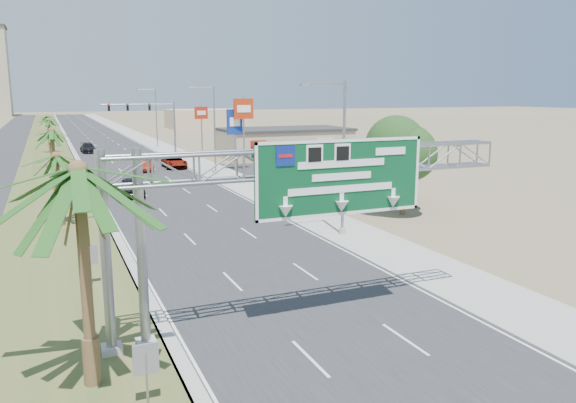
# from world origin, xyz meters

# --- Properties ---
(road) EXTENTS (12.00, 300.00, 0.02)m
(road) POSITION_xyz_m (0.00, 110.00, 0.01)
(road) COLOR #28282B
(road) RESTS_ON ground
(sidewalk_right) EXTENTS (4.00, 300.00, 0.10)m
(sidewalk_right) POSITION_xyz_m (8.50, 110.00, 0.05)
(sidewalk_right) COLOR #9E9B93
(sidewalk_right) RESTS_ON ground
(median_grass) EXTENTS (7.00, 300.00, 0.12)m
(median_grass) POSITION_xyz_m (-10.00, 110.00, 0.06)
(median_grass) COLOR #415626
(median_grass) RESTS_ON ground
(opposing_road) EXTENTS (8.00, 300.00, 0.02)m
(opposing_road) POSITION_xyz_m (-17.00, 110.00, 0.01)
(opposing_road) COLOR #28282B
(opposing_road) RESTS_ON ground
(sign_gantry) EXTENTS (16.75, 1.24, 7.50)m
(sign_gantry) POSITION_xyz_m (-1.06, 9.93, 6.06)
(sign_gantry) COLOR gray
(sign_gantry) RESTS_ON ground
(palm_near) EXTENTS (5.70, 5.70, 8.35)m
(palm_near) POSITION_xyz_m (-9.20, 8.00, 6.93)
(palm_near) COLOR brown
(palm_near) RESTS_ON ground
(palm_row_b) EXTENTS (3.99, 3.99, 5.95)m
(palm_row_b) POSITION_xyz_m (-9.50, 32.00, 4.90)
(palm_row_b) COLOR brown
(palm_row_b) RESTS_ON ground
(palm_row_c) EXTENTS (3.99, 3.99, 6.75)m
(palm_row_c) POSITION_xyz_m (-9.50, 48.00, 5.66)
(palm_row_c) COLOR brown
(palm_row_c) RESTS_ON ground
(palm_row_d) EXTENTS (3.99, 3.99, 5.45)m
(palm_row_d) POSITION_xyz_m (-9.50, 66.00, 4.42)
(palm_row_d) COLOR brown
(palm_row_d) RESTS_ON ground
(palm_row_e) EXTENTS (3.99, 3.99, 6.15)m
(palm_row_e) POSITION_xyz_m (-9.50, 85.00, 5.09)
(palm_row_e) COLOR brown
(palm_row_e) RESTS_ON ground
(palm_row_f) EXTENTS (3.99, 3.99, 5.75)m
(palm_row_f) POSITION_xyz_m (-9.50, 110.00, 4.71)
(palm_row_f) COLOR brown
(palm_row_f) RESTS_ON ground
(streetlight_near) EXTENTS (3.27, 0.44, 10.00)m
(streetlight_near) POSITION_xyz_m (7.30, 22.00, 4.69)
(streetlight_near) COLOR gray
(streetlight_near) RESTS_ON ground
(streetlight_mid) EXTENTS (3.27, 0.44, 10.00)m
(streetlight_mid) POSITION_xyz_m (7.30, 52.00, 4.69)
(streetlight_mid) COLOR gray
(streetlight_mid) RESTS_ON ground
(streetlight_far) EXTENTS (3.27, 0.44, 10.00)m
(streetlight_far) POSITION_xyz_m (7.30, 88.00, 4.69)
(streetlight_far) COLOR gray
(streetlight_far) RESTS_ON ground
(signal_mast) EXTENTS (10.28, 0.71, 8.00)m
(signal_mast) POSITION_xyz_m (5.17, 71.97, 4.85)
(signal_mast) COLOR gray
(signal_mast) RESTS_ON ground
(store_building) EXTENTS (18.00, 10.00, 4.00)m
(store_building) POSITION_xyz_m (22.00, 66.00, 2.00)
(store_building) COLOR tan
(store_building) RESTS_ON ground
(oak_near) EXTENTS (4.50, 4.50, 6.80)m
(oak_near) POSITION_xyz_m (15.00, 26.00, 4.53)
(oak_near) COLOR brown
(oak_near) RESTS_ON ground
(oak_far) EXTENTS (3.50, 3.50, 5.60)m
(oak_far) POSITION_xyz_m (18.00, 30.00, 3.82)
(oak_far) COLOR brown
(oak_far) RESTS_ON ground
(median_signback_a) EXTENTS (0.75, 0.08, 2.08)m
(median_signback_a) POSITION_xyz_m (-7.80, 6.00, 1.45)
(median_signback_a) COLOR gray
(median_signback_a) RESTS_ON ground
(median_signback_b) EXTENTS (0.75, 0.08, 2.08)m
(median_signback_b) POSITION_xyz_m (-8.50, 18.00, 1.45)
(median_signback_b) COLOR gray
(median_signback_b) RESTS_ON ground
(building_distant_right) EXTENTS (20.00, 12.00, 5.00)m
(building_distant_right) POSITION_xyz_m (30.00, 140.00, 2.50)
(building_distant_right) COLOR tan
(building_distant_right) RESTS_ON ground
(car_left_lane) EXTENTS (2.23, 5.04, 1.69)m
(car_left_lane) POSITION_xyz_m (-3.16, 42.24, 0.84)
(car_left_lane) COLOR black
(car_left_lane) RESTS_ON ground
(car_mid_lane) EXTENTS (1.84, 4.59, 1.48)m
(car_mid_lane) POSITION_xyz_m (0.51, 58.94, 0.74)
(car_mid_lane) COLOR #681509
(car_mid_lane) RESTS_ON ground
(car_right_lane) EXTENTS (2.60, 5.52, 1.53)m
(car_right_lane) POSITION_xyz_m (4.53, 60.35, 0.76)
(car_right_lane) COLOR gray
(car_right_lane) RESTS_ON ground
(car_far) EXTENTS (2.34, 5.13, 1.46)m
(car_far) POSITION_xyz_m (-4.08, 84.13, 0.73)
(car_far) COLOR black
(car_far) RESTS_ON ground
(pole_sign_red_near) EXTENTS (2.40, 0.37, 8.83)m
(pole_sign_red_near) POSITION_xyz_m (11.87, 54.69, 6.93)
(pole_sign_red_near) COLOR gray
(pole_sign_red_near) RESTS_ON ground
(pole_sign_blue) EXTENTS (2.02, 0.70, 7.58)m
(pole_sign_blue) POSITION_xyz_m (10.88, 55.18, 5.59)
(pole_sign_blue) COLOR gray
(pole_sign_blue) RESTS_ON ground
(pole_sign_red_far) EXTENTS (2.16, 1.08, 7.49)m
(pole_sign_red_far) POSITION_xyz_m (11.38, 72.70, 5.87)
(pole_sign_red_far) COLOR gray
(pole_sign_red_far) RESTS_ON ground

